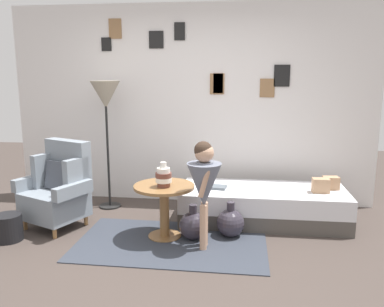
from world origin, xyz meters
The scene contains 15 objects.
ground_plane centered at (0.00, 0.00, 0.00)m, with size 12.00×12.00×0.00m, color #423833.
gallery_wall centered at (0.00, 1.95, 1.30)m, with size 4.80×0.12×2.60m.
rug centered at (0.00, 0.47, 0.01)m, with size 1.93×1.15×0.01m, color #333842.
armchair centered at (-1.35, 0.80, 0.44)m, with size 0.89×0.79×0.97m.
daybed centered at (0.95, 1.22, 0.20)m, with size 1.90×0.81×0.40m.
pillow_head centered at (1.72, 1.30, 0.47)m, with size 0.18×0.12×0.15m, color tan.
pillow_mid centered at (1.58, 1.15, 0.48)m, with size 0.18×0.12×0.16m, color tan.
side_table centered at (-0.10, 0.62, 0.42)m, with size 0.64×0.64×0.57m.
vase_striped centered at (-0.09, 0.56, 0.68)m, with size 0.17×0.17×0.26m.
floor_lamp centered at (-1.01, 1.50, 1.39)m, with size 0.37×0.37×1.63m.
person_child centered at (0.34, 0.40, 0.69)m, with size 0.34×0.34×1.08m.
book_on_daybed centered at (0.41, 1.16, 0.42)m, with size 0.22×0.16×0.03m, color slate.
demijohn_near centered at (0.21, 0.60, 0.15)m, with size 0.29×0.29×0.38m.
demijohn_far centered at (0.59, 0.72, 0.15)m, with size 0.30×0.30×0.38m.
magazine_basket centered at (-1.70, 0.32, 0.14)m, with size 0.28×0.28×0.28m, color black.
Camera 1 is at (0.71, -3.31, 1.71)m, focal length 37.24 mm.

